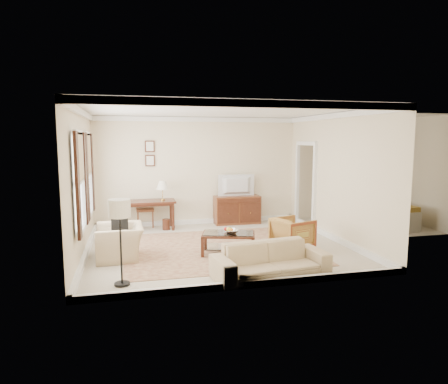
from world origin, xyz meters
name	(u,v)px	position (x,y,z in m)	size (l,w,h in m)	color
room_shell	(218,131)	(0.00, 0.00, 2.47)	(5.51, 5.01, 2.91)	beige
annex_bedroom	(371,213)	(4.49, 1.15, 0.34)	(3.00, 2.70, 2.90)	beige
window_front	(79,182)	(-2.70, -0.70, 1.55)	(0.12, 1.56, 1.80)	#CCB284
window_rear	(88,174)	(-2.70, 0.90, 1.55)	(0.12, 1.56, 1.80)	#CCB284
doorway	(305,186)	(2.71, 1.50, 1.08)	(0.10, 1.12, 2.25)	white
rug	(218,248)	(-0.05, -0.15, 0.01)	(3.86, 3.31, 0.01)	brown
writing_desk	(148,205)	(-1.38, 2.06, 0.64)	(1.37, 0.69, 0.75)	#4B2315
desk_chair	(145,207)	(-1.44, 2.41, 0.53)	(0.45, 0.45, 1.05)	brown
desk_lamp	(163,191)	(-1.00, 2.06, 1.00)	(0.32, 0.32, 0.50)	silver
framed_prints	(150,153)	(-1.28, 2.47, 1.94)	(0.25, 0.04, 0.68)	#4B2315
sideboard	(237,210)	(1.03, 2.23, 0.38)	(1.25, 0.48, 0.77)	brown
tv	(237,179)	(1.03, 2.21, 1.25)	(0.96, 0.55, 0.13)	black
coffee_table	(228,238)	(0.08, -0.58, 0.34)	(1.18, 0.89, 0.45)	#4B2315
fruit_bowl	(231,231)	(0.11, -0.65, 0.50)	(0.42, 0.42, 0.10)	silver
book_a	(223,245)	(-0.01, -0.51, 0.17)	(0.28, 0.04, 0.38)	brown
book_b	(233,247)	(0.16, -0.67, 0.17)	(0.28, 0.03, 0.38)	brown
striped_armchair	(293,232)	(1.48, -0.55, 0.37)	(0.72, 0.67, 0.74)	brown
club_armchair	(120,236)	(-2.05, -0.36, 0.44)	(1.00, 0.65, 0.88)	#CDBA8A
backpack	(120,223)	(-2.04, -0.30, 0.68)	(0.32, 0.22, 0.40)	black
sofa	(271,255)	(0.44, -2.06, 0.38)	(1.95, 0.57, 0.76)	#CDBA8A
floor_lamp	(120,215)	(-2.00, -1.87, 1.14)	(0.34, 0.34, 1.38)	black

